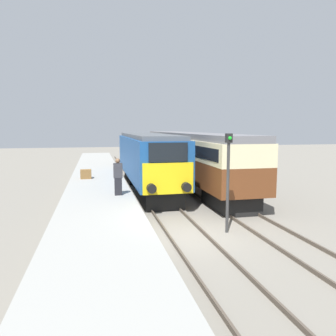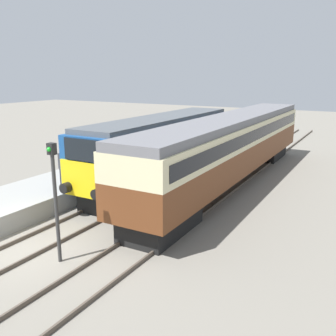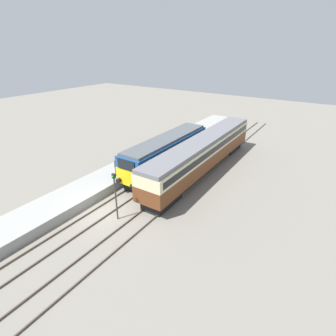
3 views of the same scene
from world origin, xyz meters
The scene contains 9 objects.
ground_plane centered at (0.00, 0.00, 0.00)m, with size 120.00×120.00×0.00m, color slate.
platform_left centered at (-3.30, 8.00, 0.41)m, with size 3.50×50.00×0.82m.
rails_near_track centered at (0.00, 5.00, 0.07)m, with size 1.51×60.00×0.14m.
rails_far_track centered at (3.40, 5.00, 0.07)m, with size 1.50×60.00×0.14m.
locomotive centered at (0.00, 9.78, 2.09)m, with size 2.70×13.23×3.77m.
passenger_carriage centered at (3.40, 11.62, 2.33)m, with size 2.75×19.88×3.81m.
person_on_platform centered at (-2.30, 4.56, 1.75)m, with size 0.44×0.26×1.85m.
signal_post centered at (1.70, 0.18, 2.35)m, with size 0.24×0.28×3.96m.
luggage_crate centered at (-4.02, 10.42, 1.12)m, with size 0.70×0.56×0.60m.
Camera 1 is at (-3.38, -11.73, 4.19)m, focal length 35.00 mm.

